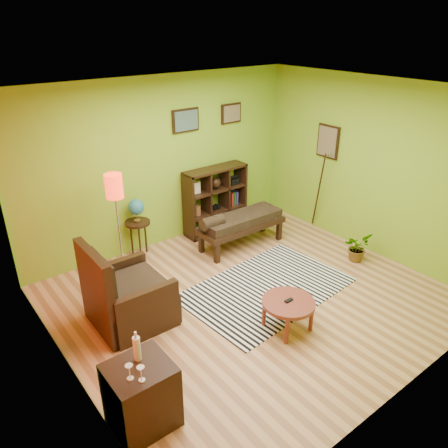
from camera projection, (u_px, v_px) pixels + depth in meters
ground at (251, 297)px, 6.15m from camera, size 5.00×5.00×0.00m
room_shell at (248, 177)px, 5.33m from camera, size 5.04×4.54×2.82m
zebra_rug at (267, 288)px, 6.34m from camera, size 2.49×1.70×0.01m
coffee_table at (288, 305)px, 5.39m from camera, size 0.66×0.66×0.43m
armchair at (126, 299)px, 5.52m from camera, size 0.96×0.97×1.15m
side_cabinet at (141, 395)px, 4.10m from camera, size 0.59×0.53×1.01m
floor_lamp at (115, 196)px, 5.97m from camera, size 0.25×0.25×1.67m
globe_table at (137, 214)px, 6.93m from camera, size 0.41×0.41×0.99m
cube_shelf at (216, 200)px, 7.84m from camera, size 1.20×0.35×1.20m
bench at (240, 222)px, 7.32m from camera, size 1.56×0.57×0.71m
potted_plant at (356, 250)px, 7.02m from camera, size 0.48×0.52×0.36m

